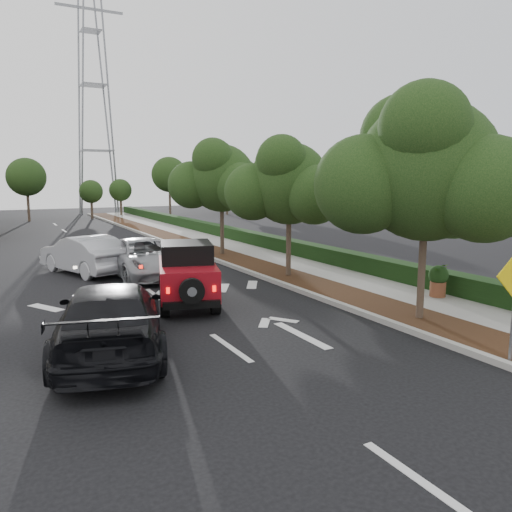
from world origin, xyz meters
TOP-DOWN VIEW (x-y plane):
  - ground at (0.00, 0.00)m, footprint 120.00×120.00m
  - curb at (4.60, 12.00)m, footprint 0.20×70.00m
  - planting_strip at (5.60, 12.00)m, footprint 1.80×70.00m
  - sidewalk at (7.50, 12.00)m, footprint 2.00×70.00m
  - hedge at (8.90, 12.00)m, footprint 0.80×70.00m
  - transmission_tower at (6.00, 48.00)m, footprint 7.00×4.00m
  - street_tree_near at (5.60, -0.50)m, footprint 3.80×3.80m
  - street_tree_mid at (5.60, 6.50)m, footprint 3.20×3.20m
  - street_tree_far at (5.60, 13.00)m, footprint 3.40×3.40m
  - red_jeep at (0.55, 4.42)m, footprint 2.62×4.01m
  - silver_suv_ahead at (0.58, 9.63)m, footprint 2.82×5.60m
  - black_suv_oncoming at (-2.57, 0.87)m, footprint 3.62×6.06m
  - silver_sedan_oncoming at (-1.45, 11.39)m, footprint 3.25×5.15m
  - terracotta_planter at (8.00, 1.05)m, footprint 0.63×0.63m

SIDE VIEW (x-z plane):
  - ground at x=0.00m, z-range 0.00..0.00m
  - transmission_tower at x=6.00m, z-range -14.00..14.00m
  - street_tree_near at x=5.60m, z-range -2.96..2.96m
  - street_tree_mid at x=5.60m, z-range -2.66..2.66m
  - street_tree_far at x=5.60m, z-range -2.81..2.81m
  - planting_strip at x=5.60m, z-range 0.00..0.12m
  - sidewalk at x=7.50m, z-range 0.00..0.12m
  - curb at x=4.60m, z-range 0.00..0.15m
  - hedge at x=8.90m, z-range 0.00..0.80m
  - terracotta_planter at x=8.00m, z-range 0.19..1.30m
  - silver_suv_ahead at x=0.58m, z-range 0.00..1.52m
  - silver_sedan_oncoming at x=-1.45m, z-range 0.00..1.60m
  - black_suv_oncoming at x=-2.57m, z-range 0.00..1.64m
  - red_jeep at x=0.55m, z-range 0.02..1.98m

